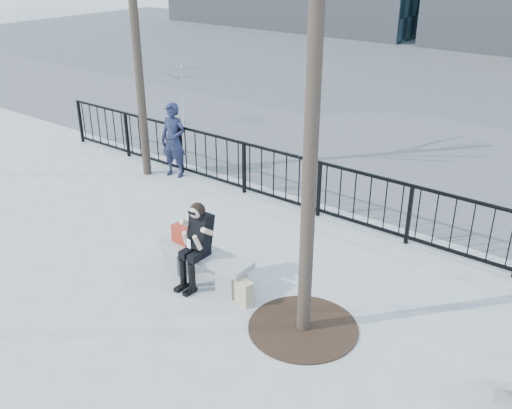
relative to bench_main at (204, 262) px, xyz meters
The scene contains 10 objects.
ground 0.30m from the bench_main, ahead, with size 120.00×120.00×0.00m, color gray.
street_surface 15.00m from the bench_main, 90.00° to the left, with size 60.00×23.00×0.01m, color #474747.
railing 3.01m from the bench_main, 90.00° to the left, with size 14.00×0.06×1.10m.
tree_grate 1.92m from the bench_main, ahead, with size 1.50×1.50×0.02m, color black.
bench_main is the anchor object (origin of this frame).
seated_woman 0.40m from the bench_main, 90.00° to the right, with size 0.50×0.64×1.34m.
handbag 0.56m from the bench_main, behind, with size 0.34×0.16×0.28m, color #9D2313.
shopping_bag 0.86m from the bench_main, ahead, with size 0.40×0.15×0.38m, color beige.
standing_man 4.44m from the bench_main, 140.59° to the left, with size 0.60×0.40×1.65m, color black.
vendor_umbrella 8.26m from the bench_main, 136.32° to the left, with size 1.86×1.90×1.71m, color yellow.
Camera 1 is at (5.24, -5.49, 4.80)m, focal length 40.00 mm.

